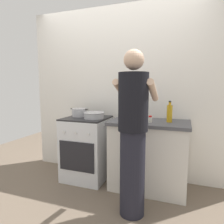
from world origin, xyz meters
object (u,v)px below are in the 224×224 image
object	(u,v)px
stove_range	(87,148)
utensil_crock	(138,111)
pot	(79,113)
spice_bottle	(150,119)
mixing_bowl	(94,115)
oil_bottle	(170,113)
person	(133,134)

from	to	relation	value
stove_range	utensil_crock	distance (m)	0.91
pot	spice_bottle	distance (m)	1.07
stove_range	utensil_crock	world-z (taller)	utensil_crock
mixing_bowl	utensil_crock	world-z (taller)	utensil_crock
oil_bottle	stove_range	bearing A→B (deg)	-179.28
mixing_bowl	person	size ratio (longest dim) A/B	0.17
stove_range	mixing_bowl	xyz separation A→B (m)	(0.14, -0.05, 0.50)
utensil_crock	person	size ratio (longest dim) A/B	0.19
oil_bottle	spice_bottle	bearing A→B (deg)	-155.78
person	oil_bottle	bearing A→B (deg)	63.41
person	pot	bearing A→B (deg)	146.19
stove_range	spice_bottle	world-z (taller)	spice_bottle
mixing_bowl	person	world-z (taller)	person
utensil_crock	spice_bottle	bearing A→B (deg)	-52.76
stove_range	spice_bottle	distance (m)	1.05
utensil_crock	spice_bottle	size ratio (longest dim) A/B	3.87
pot	oil_bottle	bearing A→B (deg)	-1.50
utensil_crock	oil_bottle	world-z (taller)	utensil_crock
pot	oil_bottle	xyz separation A→B (m)	(1.28, -0.03, 0.05)
pot	oil_bottle	distance (m)	1.29
spice_bottle	person	world-z (taller)	person
mixing_bowl	oil_bottle	world-z (taller)	oil_bottle
mixing_bowl	oil_bottle	bearing A→B (deg)	3.43
mixing_bowl	utensil_crock	size ratio (longest dim) A/B	0.89
utensil_crock	stove_range	bearing A→B (deg)	-163.40
utensil_crock	oil_bottle	size ratio (longest dim) A/B	1.23
utensil_crock	oil_bottle	bearing A→B (deg)	-23.58
spice_bottle	pot	bearing A→B (deg)	172.86
spice_bottle	oil_bottle	xyz separation A→B (m)	(0.22, 0.10, 0.07)
pot	mixing_bowl	world-z (taller)	pot
utensil_crock	person	world-z (taller)	person
stove_range	utensil_crock	xyz separation A→B (m)	(0.70, 0.21, 0.55)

